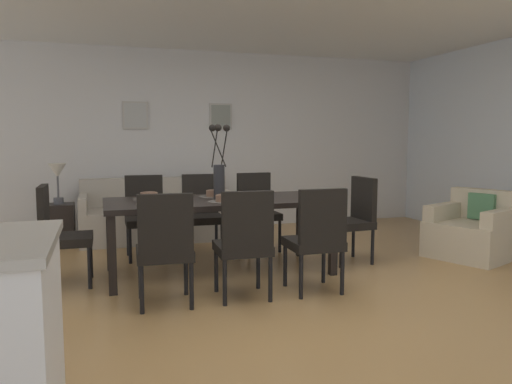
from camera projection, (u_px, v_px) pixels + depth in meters
ground_plane at (267, 291)px, 4.38m from camera, size 9.00×9.00×0.00m
back_wall_panel at (196, 141)px, 7.32m from camera, size 9.00×0.10×2.60m
dining_table at (219, 206)px, 4.90m from camera, size 2.20×0.96×0.74m
dining_chair_near_left at (165, 244)px, 3.90m from camera, size 0.46×0.46×0.92m
dining_chair_near_right at (145, 212)px, 5.59m from camera, size 0.44×0.44×0.92m
dining_chair_far_left at (245, 239)px, 4.08m from camera, size 0.46×0.46×0.92m
dining_chair_far_right at (202, 210)px, 5.75m from camera, size 0.46×0.46×0.92m
dining_chair_mid_left at (317, 235)px, 4.26m from camera, size 0.44×0.44×0.92m
dining_chair_mid_right at (257, 207)px, 5.99m from camera, size 0.46×0.46×0.92m
dining_chair_head_west at (58, 230)px, 4.48m from camera, size 0.45×0.45×0.92m
dining_chair_head_east at (354, 215)px, 5.36m from camera, size 0.46×0.46×0.92m
centerpiece_vase at (219, 171)px, 4.87m from camera, size 0.21×0.23×0.73m
placemat_near_left at (154, 204)px, 4.49m from camera, size 0.32×0.32×0.01m
bowl_near_left at (154, 200)px, 4.49m from camera, size 0.17×0.17×0.07m
placemat_near_right at (149, 199)px, 4.90m from camera, size 0.32×0.32×0.01m
bowl_near_right at (149, 195)px, 4.90m from camera, size 0.17×0.17×0.07m
placemat_far_left at (225, 202)px, 4.69m from camera, size 0.32×0.32×0.01m
bowl_far_left at (225, 198)px, 4.69m from camera, size 0.17×0.17×0.07m
placemat_far_right at (214, 196)px, 5.10m from camera, size 0.32×0.32×0.01m
bowl_far_right at (214, 193)px, 5.10m from camera, size 0.17×0.17×0.07m
sofa at (158, 218)px, 6.64m from camera, size 1.97×0.84×0.80m
side_table at (60, 225)px, 6.23m from camera, size 0.36×0.36×0.52m
table_lamp at (57, 174)px, 6.16m from camera, size 0.22×0.22×0.51m
armchair at (473, 232)px, 5.60m from camera, size 1.04×1.04×0.75m
framed_picture_left at (135, 115)px, 6.95m from camera, size 0.35×0.03×0.39m
framed_picture_center at (221, 117)px, 7.32m from camera, size 0.34×0.03×0.38m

